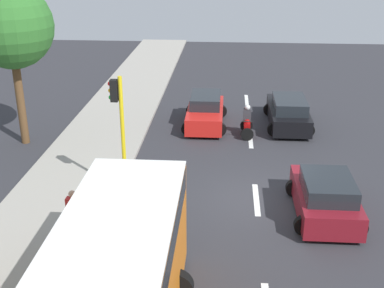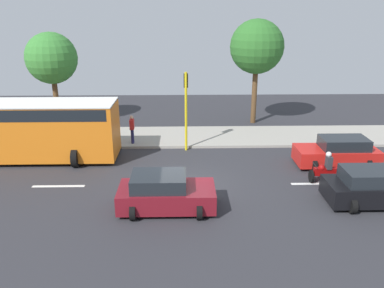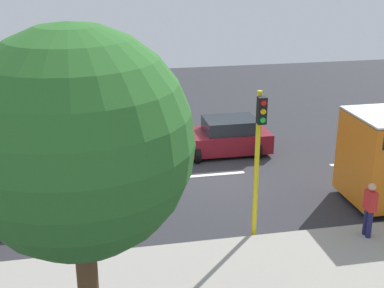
{
  "view_description": "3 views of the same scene",
  "coord_description": "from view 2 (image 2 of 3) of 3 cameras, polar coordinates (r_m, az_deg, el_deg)",
  "views": [
    {
      "loc": [
        1.17,
        16.2,
        8.73
      ],
      "look_at": [
        2.5,
        -2.26,
        1.18
      ],
      "focal_mm": 47.05,
      "sensor_mm": 36.0,
      "label": 1
    },
    {
      "loc": [
        -16.33,
        0.21,
        7.73
      ],
      "look_at": [
        2.33,
        -0.22,
        1.21
      ],
      "focal_mm": 36.22,
      "sensor_mm": 36.0,
      "label": 2
    },
    {
      "loc": [
        18.25,
        -4.58,
        8.08
      ],
      "look_at": [
        0.81,
        -1.04,
        1.63
      ],
      "focal_mm": 49.62,
      "sensor_mm": 36.0,
      "label": 3
    }
  ],
  "objects": [
    {
      "name": "lane_stripe_south",
      "position": [
        18.97,
        -19.06,
        -5.9
      ],
      "size": [
        0.2,
        2.4,
        0.01
      ],
      "primitive_type": "cube",
      "color": "white",
      "rests_on": "ground"
    },
    {
      "name": "pedestrian_by_tree",
      "position": [
        23.19,
        -8.82,
        2.31
      ],
      "size": [
        0.4,
        0.24,
        1.69
      ],
      "color": "#1E1E4C",
      "rests_on": "sidewalk"
    },
    {
      "name": "ground_plane",
      "position": [
        18.09,
        -0.52,
        -6.21
      ],
      "size": [
        40.0,
        60.0,
        0.1
      ],
      "primitive_type": "cube",
      "color": "#2D2D33"
    },
    {
      "name": "pedestrian_near_signal",
      "position": [
        25.92,
        -22.39,
        2.87
      ],
      "size": [
        0.4,
        0.24,
        1.69
      ],
      "color": "#3F3F3F",
      "rests_on": "sidewalk"
    },
    {
      "name": "traffic_light_corner",
      "position": [
        21.71,
        -0.9,
        6.49
      ],
      "size": [
        0.49,
        0.24,
        4.5
      ],
      "color": "yellow",
      "rests_on": "ground"
    },
    {
      "name": "city_bus",
      "position": [
        22.57,
        -25.03,
        2.31
      ],
      "size": [
        3.2,
        11.0,
        3.16
      ],
      "color": "orange",
      "rests_on": "ground"
    },
    {
      "name": "sidewalk",
      "position": [
        24.55,
        -0.76,
        1.1
      ],
      "size": [
        4.0,
        60.0,
        0.15
      ],
      "primitive_type": "cube",
      "color": "#9E998E",
      "rests_on": "ground"
    },
    {
      "name": "street_tree_center",
      "position": [
        28.3,
        -19.99,
        11.74
      ],
      "size": [
        3.45,
        3.45,
        6.33
      ],
      "color": "brown",
      "rests_on": "ground"
    },
    {
      "name": "car_maroon",
      "position": [
        15.77,
        -4.0,
        -7.21
      ],
      "size": [
        2.32,
        3.89,
        1.52
      ],
      "color": "maroon",
      "rests_on": "ground"
    },
    {
      "name": "car_red",
      "position": [
        21.37,
        20.67,
        -1.2
      ],
      "size": [
        2.17,
        4.15,
        1.52
      ],
      "color": "red",
      "rests_on": "ground"
    },
    {
      "name": "lane_stripe_north",
      "position": [
        19.1,
        17.88,
        -5.58
      ],
      "size": [
        0.2,
        2.4,
        0.01
      ],
      "primitive_type": "cube",
      "color": "white",
      "rests_on": "ground"
    },
    {
      "name": "car_black",
      "position": [
        17.96,
        25.86,
        -5.79
      ],
      "size": [
        2.25,
        4.56,
        1.52
      ],
      "color": "black",
      "rests_on": "ground"
    },
    {
      "name": "motorcycle",
      "position": [
        19.14,
        19.06,
        -3.59
      ],
      "size": [
        0.6,
        1.3,
        1.53
      ],
      "color": "black",
      "rests_on": "ground"
    },
    {
      "name": "lane_stripe_mid",
      "position": [
        18.06,
        -0.52,
        -6.05
      ],
      "size": [
        0.2,
        2.4,
        0.01
      ],
      "primitive_type": "cube",
      "color": "white",
      "rests_on": "ground"
    },
    {
      "name": "street_tree_north",
      "position": [
        27.3,
        9.53,
        13.89
      ],
      "size": [
        3.66,
        3.66,
        7.16
      ],
      "color": "brown",
      "rests_on": "ground"
    }
  ]
}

